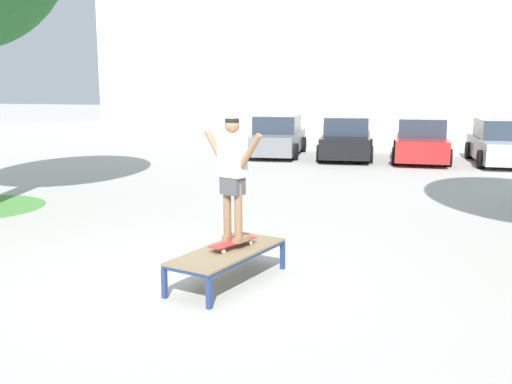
% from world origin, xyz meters
% --- Properties ---
extents(ground_plane, '(120.00, 120.00, 0.00)m').
position_xyz_m(ground_plane, '(0.00, 0.00, 0.00)').
color(ground_plane, '#B7B5AD').
extents(building_facade, '(43.87, 4.00, 12.34)m').
position_xyz_m(building_facade, '(3.25, 32.24, 6.17)').
color(building_facade, silver).
rests_on(building_facade, ground).
extents(skate_box, '(1.27, 2.04, 0.46)m').
position_xyz_m(skate_box, '(0.42, -0.08, 0.41)').
color(skate_box, navy).
rests_on(skate_box, ground).
extents(skateboard, '(0.51, 0.81, 0.09)m').
position_xyz_m(skateboard, '(0.46, 0.05, 0.54)').
color(skateboard, '#B23333').
rests_on(skateboard, skate_box).
extents(skater, '(0.94, 0.48, 1.69)m').
position_xyz_m(skater, '(0.46, 0.05, 1.53)').
color(skater, '#8E6647').
rests_on(skater, skateboard).
extents(car_grey, '(2.14, 4.31, 1.50)m').
position_xyz_m(car_grey, '(-2.20, 14.29, 0.69)').
color(car_grey, slate).
rests_on(car_grey, ground).
extents(car_black, '(2.16, 4.32, 1.50)m').
position_xyz_m(car_black, '(0.44, 14.17, 0.69)').
color(car_black, black).
rests_on(car_black, ground).
extents(car_red, '(1.97, 4.22, 1.50)m').
position_xyz_m(car_red, '(3.07, 14.00, 0.69)').
color(car_red, red).
rests_on(car_red, ground).
extents(car_silver, '(2.11, 4.30, 1.50)m').
position_xyz_m(car_silver, '(5.70, 13.90, 0.69)').
color(car_silver, '#B7BABF').
rests_on(car_silver, ground).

